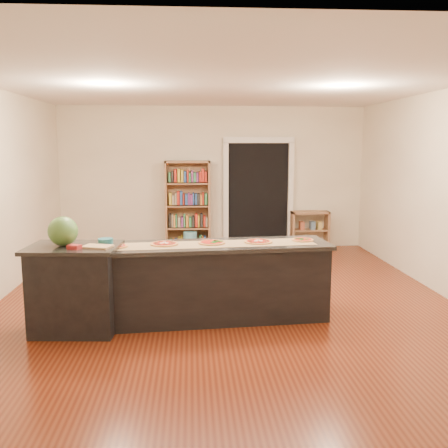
{
  "coord_description": "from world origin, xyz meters",
  "views": [
    {
      "loc": [
        -0.44,
        -6.4,
        2.05
      ],
      "look_at": [
        0.0,
        0.2,
        1.0
      ],
      "focal_mm": 40.0,
      "sensor_mm": 36.0,
      "label": 1
    }
  ],
  "objects": [
    {
      "name": "doorway",
      "position": [
        0.9,
        3.46,
        1.2
      ],
      "size": [
        1.4,
        0.09,
        2.21
      ],
      "color": "black",
      "rests_on": "room"
    },
    {
      "name": "pizza_c",
      "position": [
        -0.2,
        -0.69,
        0.92
      ],
      "size": [
        0.31,
        0.31,
        0.02
      ],
      "color": "#C2834A",
      "rests_on": "kitchen_island"
    },
    {
      "name": "pizza_e",
      "position": [
        0.9,
        -0.59,
        0.92
      ],
      "size": [
        0.26,
        0.26,
        0.02
      ],
      "color": "#C2834A",
      "rests_on": "kitchen_island"
    },
    {
      "name": "kraft_paper",
      "position": [
        -0.2,
        -0.73,
        0.91
      ],
      "size": [
        2.42,
        0.63,
        0.0
      ],
      "primitive_type": "cube",
      "rotation": [
        0.0,
        0.0,
        0.08
      ],
      "color": "olive",
      "rests_on": "kitchen_island"
    },
    {
      "name": "pizza_d",
      "position": [
        0.35,
        -0.66,
        0.92
      ],
      "size": [
        0.31,
        0.31,
        0.02
      ],
      "color": "#C2834A",
      "rests_on": "kitchen_island"
    },
    {
      "name": "room",
      "position": [
        0.0,
        0.0,
        1.4
      ],
      "size": [
        6.0,
        7.0,
        2.8
      ],
      "color": "#EBE2C5",
      "rests_on": "ground"
    },
    {
      "name": "side_counter",
      "position": [
        -1.72,
        -0.99,
        0.49
      ],
      "size": [
        0.98,
        0.71,
        0.97
      ],
      "rotation": [
        0.0,
        0.0,
        -0.07
      ],
      "color": "black",
      "rests_on": "ground"
    },
    {
      "name": "kitchen_island",
      "position": [
        -0.2,
        -0.71,
        0.46
      ],
      "size": [
        2.76,
        0.75,
        0.91
      ],
      "rotation": [
        0.0,
        0.0,
        0.08
      ],
      "color": "black",
      "rests_on": "ground"
    },
    {
      "name": "low_shelf",
      "position": [
        1.92,
        3.29,
        0.37
      ],
      "size": [
        0.75,
        0.32,
        0.75
      ],
      "primitive_type": "cube",
      "color": "#996E4A",
      "rests_on": "ground"
    },
    {
      "name": "cutting_board",
      "position": [
        -1.44,
        -1.1,
        0.98
      ],
      "size": [
        0.34,
        0.28,
        0.02
      ],
      "primitive_type": "cube",
      "rotation": [
        0.0,
        0.0,
        -0.31
      ],
      "color": "tan",
      "rests_on": "side_counter"
    },
    {
      "name": "pizza_a",
      "position": [
        -1.3,
        -0.84,
        0.92
      ],
      "size": [
        0.28,
        0.28,
        0.02
      ],
      "color": "#C2834A",
      "rests_on": "kitchen_island"
    },
    {
      "name": "watermelon",
      "position": [
        -1.83,
        -0.98,
        1.13
      ],
      "size": [
        0.32,
        0.32,
        0.32
      ],
      "primitive_type": "sphere",
      "color": "#144214",
      "rests_on": "side_counter"
    },
    {
      "name": "waste_bin",
      "position": [
        -0.46,
        3.15,
        0.19
      ],
      "size": [
        0.26,
        0.26,
        0.39
      ],
      "primitive_type": "cylinder",
      "color": "#5AB0CA",
      "rests_on": "ground"
    },
    {
      "name": "bookshelf",
      "position": [
        -0.51,
        3.29,
        0.88
      ],
      "size": [
        0.88,
        0.31,
        1.75
      ],
      "primitive_type": "cube",
      "color": "#996E4A",
      "rests_on": "ground"
    },
    {
      "name": "package_teal",
      "position": [
        -1.39,
        -0.92,
        1.0
      ],
      "size": [
        0.17,
        0.17,
        0.06
      ],
      "primitive_type": "cylinder",
      "color": "#195966",
      "rests_on": "side_counter"
    },
    {
      "name": "package_red",
      "position": [
        -1.67,
        -1.17,
        0.99
      ],
      "size": [
        0.16,
        0.14,
        0.05
      ],
      "primitive_type": "cube",
      "rotation": [
        0.0,
        0.0,
        -0.42
      ],
      "color": "maroon",
      "rests_on": "side_counter"
    },
    {
      "name": "pizza_b",
      "position": [
        -0.75,
        -0.72,
        0.92
      ],
      "size": [
        0.3,
        0.3,
        0.02
      ],
      "color": "#C2834A",
      "rests_on": "kitchen_island"
    }
  ]
}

